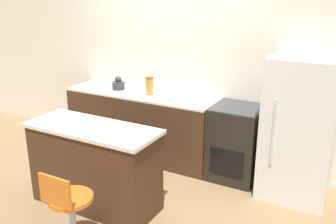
# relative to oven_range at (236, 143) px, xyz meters

# --- Properties ---
(ground_plane) EXTENTS (14.00, 14.00, 0.00)m
(ground_plane) POSITION_rel_oven_range_xyz_m (-1.08, -0.33, -0.47)
(ground_plane) COLOR #8E704C
(wall_back) EXTENTS (8.00, 0.06, 2.60)m
(wall_back) POSITION_rel_oven_range_xyz_m (-1.08, 0.34, 0.83)
(wall_back) COLOR silver
(wall_back) RESTS_ON ground_plane
(back_counter) EXTENTS (2.19, 0.62, 0.94)m
(back_counter) POSITION_rel_oven_range_xyz_m (-1.40, 0.00, -0.00)
(back_counter) COLOR #422819
(back_counter) RESTS_ON ground_plane
(kitchen_island) EXTENTS (1.47, 0.59, 0.93)m
(kitchen_island) POSITION_rel_oven_range_xyz_m (-1.13, -1.37, -0.00)
(kitchen_island) COLOR #422819
(kitchen_island) RESTS_ON ground_plane
(oven_range) EXTENTS (0.60, 0.63, 0.94)m
(oven_range) POSITION_rel_oven_range_xyz_m (0.00, 0.00, 0.00)
(oven_range) COLOR black
(oven_range) RESTS_ON ground_plane
(refrigerator) EXTENTS (0.75, 0.74, 1.63)m
(refrigerator) POSITION_rel_oven_range_xyz_m (0.75, -0.05, 0.34)
(refrigerator) COLOR silver
(refrigerator) RESTS_ON ground_plane
(stool_chair) EXTENTS (0.41, 0.41, 0.81)m
(stool_chair) POSITION_rel_oven_range_xyz_m (-0.85, -2.07, -0.08)
(stool_chair) COLOR #B7B7BC
(stool_chair) RESTS_ON ground_plane
(kettle) EXTENTS (0.18, 0.18, 0.19)m
(kettle) POSITION_rel_oven_range_xyz_m (-1.77, -0.01, 0.54)
(kettle) COLOR #333338
(kettle) RESTS_ON back_counter
(mixing_bowl) EXTENTS (0.21, 0.21, 0.11)m
(mixing_bowl) POSITION_rel_oven_range_xyz_m (-0.89, -0.01, 0.52)
(mixing_bowl) COLOR white
(mixing_bowl) RESTS_ON back_counter
(canister_jar) EXTENTS (0.11, 0.11, 0.23)m
(canister_jar) POSITION_rel_oven_range_xyz_m (-1.25, -0.01, 0.59)
(canister_jar) COLOR #B77F33
(canister_jar) RESTS_ON back_counter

